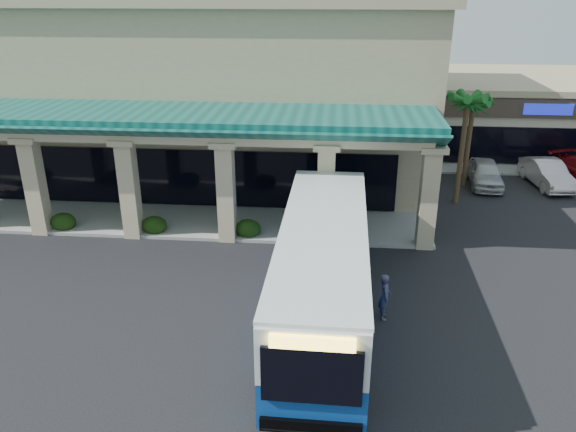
# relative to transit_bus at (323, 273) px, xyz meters

# --- Properties ---
(ground) EXTENTS (110.00, 110.00, 0.00)m
(ground) POSITION_rel_transit_bus_xyz_m (-1.57, 1.00, -1.78)
(ground) COLOR black
(main_building) EXTENTS (30.80, 14.80, 11.35)m
(main_building) POSITION_rel_transit_bus_xyz_m (-9.57, 17.00, 3.90)
(main_building) COLOR tan
(main_building) RESTS_ON ground
(arcade) EXTENTS (30.00, 6.20, 5.70)m
(arcade) POSITION_rel_transit_bus_xyz_m (-9.57, 7.80, 1.07)
(arcade) COLOR #0C4B46
(arcade) RESTS_ON ground
(strip_mall) EXTENTS (22.50, 12.50, 4.90)m
(strip_mall) POSITION_rel_transit_bus_xyz_m (16.43, 25.00, 0.67)
(strip_mall) COLOR beige
(strip_mall) RESTS_ON ground
(palm_0) EXTENTS (2.40, 2.40, 6.60)m
(palm_0) POSITION_rel_transit_bus_xyz_m (6.93, 12.00, 1.52)
(palm_0) COLOR #17571C
(palm_0) RESTS_ON ground
(palm_1) EXTENTS (2.40, 2.40, 5.80)m
(palm_1) POSITION_rel_transit_bus_xyz_m (7.93, 15.00, 1.12)
(palm_1) COLOR #17571C
(palm_1) RESTS_ON ground
(broadleaf_tree) EXTENTS (2.60, 2.60, 4.81)m
(broadleaf_tree) POSITION_rel_transit_bus_xyz_m (5.93, 20.00, 0.63)
(broadleaf_tree) COLOR black
(broadleaf_tree) RESTS_ON ground
(transit_bus) EXTENTS (3.17, 12.79, 3.56)m
(transit_bus) POSITION_rel_transit_bus_xyz_m (0.00, 0.00, 0.00)
(transit_bus) COLOR #11439E
(transit_bus) RESTS_ON ground
(pedestrian) EXTENTS (0.43, 0.64, 1.74)m
(pedestrian) POSITION_rel_transit_bus_xyz_m (2.21, 0.14, -0.91)
(pedestrian) COLOR #3D3F59
(pedestrian) RESTS_ON ground
(car_silver) EXTENTS (2.17, 4.54, 1.50)m
(car_silver) POSITION_rel_transit_bus_xyz_m (9.13, 15.02, -1.03)
(car_silver) COLOR #BEBEBE
(car_silver) RESTS_ON ground
(car_white) EXTENTS (2.14, 4.79, 1.53)m
(car_white) POSITION_rel_transit_bus_xyz_m (12.71, 15.23, -1.02)
(car_white) COLOR beige
(car_white) RESTS_ON ground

